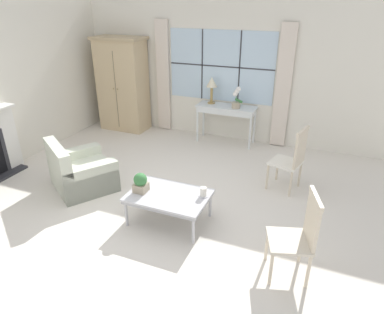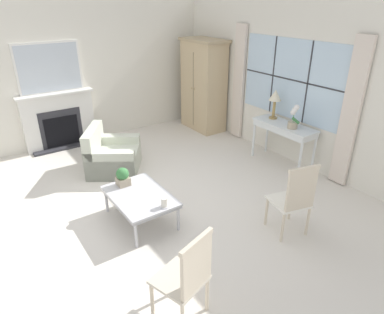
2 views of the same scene
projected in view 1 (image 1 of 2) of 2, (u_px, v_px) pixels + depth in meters
The scene contains 13 objects.
ground_plane at pixel (154, 205), 5.01m from camera, with size 14.00×14.00×0.00m, color silver.
wall_back_windowed at pixel (221, 72), 6.95m from camera, with size 7.20×0.14×2.80m.
wall_left at pixel (12, 84), 5.95m from camera, with size 0.06×7.20×2.80m, color silver.
armoire at pixel (123, 84), 7.55m from camera, with size 1.11×0.62×2.02m.
console_table at pixel (226, 110), 6.91m from camera, with size 1.19×0.44×0.78m.
table_lamp at pixel (212, 84), 6.87m from camera, with size 0.22×0.22×0.54m.
potted_orchid at pixel (236, 99), 6.68m from camera, with size 0.22×0.17×0.43m.
armchair_upholstered at pixel (81, 173), 5.38m from camera, with size 1.23×1.21×0.79m.
side_chair_wooden at pixel (293, 157), 5.18m from camera, with size 0.53×0.53×1.04m.
accent_chair_wooden at pixel (300, 232), 3.55m from camera, with size 0.55×0.55×1.00m.
coffee_table at pixel (169, 197), 4.52m from camera, with size 1.05×0.72×0.42m.
potted_plant_small at pixel (141, 183), 4.51m from camera, with size 0.18×0.18×0.27m.
pillar_candle at pixel (203, 192), 4.43m from camera, with size 0.12×0.12×0.14m.
Camera 1 is at (2.12, -3.70, 2.77)m, focal length 32.00 mm.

